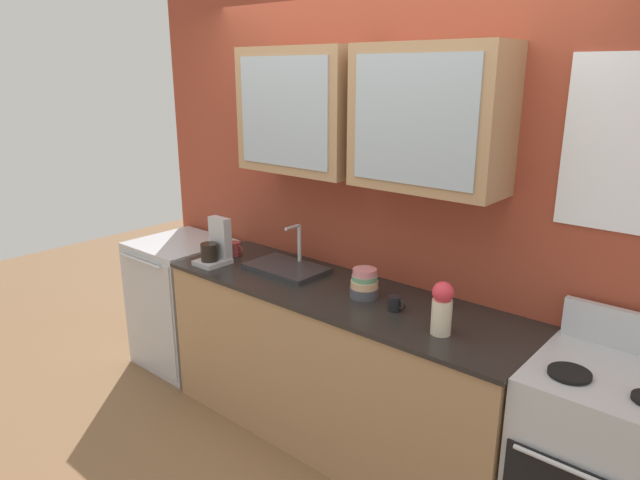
{
  "coord_description": "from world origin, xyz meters",
  "views": [
    {
      "loc": [
        1.84,
        -2.3,
        2.1
      ],
      "look_at": [
        -0.13,
        0.0,
        1.2
      ],
      "focal_mm": 32.01,
      "sensor_mm": 36.0,
      "label": 1
    }
  ],
  "objects_px": {
    "dishwasher": "(184,302)",
    "cup_near_bowls": "(395,304)",
    "stove_range": "(599,474)",
    "cup_near_sink": "(235,249)",
    "vase": "(442,307)",
    "sink_faucet": "(287,267)",
    "coffee_maker": "(216,247)",
    "bowl_stack": "(364,284)"
  },
  "relations": [
    {
      "from": "bowl_stack",
      "to": "cup_near_sink",
      "type": "distance_m",
      "value": 1.08
    },
    {
      "from": "stove_range",
      "to": "cup_near_bowls",
      "type": "xyz_separation_m",
      "value": [
        -1.03,
        -0.03,
        0.5
      ]
    },
    {
      "from": "sink_faucet",
      "to": "cup_near_bowls",
      "type": "xyz_separation_m",
      "value": [
        0.84,
        -0.08,
        0.02
      ]
    },
    {
      "from": "bowl_stack",
      "to": "dishwasher",
      "type": "distance_m",
      "value": 1.7
    },
    {
      "from": "stove_range",
      "to": "cup_near_sink",
      "type": "distance_m",
      "value": 2.39
    },
    {
      "from": "vase",
      "to": "coffee_maker",
      "type": "bearing_deg",
      "value": -179.05
    },
    {
      "from": "bowl_stack",
      "to": "sink_faucet",
      "type": "bearing_deg",
      "value": 177.05
    },
    {
      "from": "sink_faucet",
      "to": "cup_near_bowls",
      "type": "distance_m",
      "value": 0.84
    },
    {
      "from": "dishwasher",
      "to": "cup_near_bowls",
      "type": "bearing_deg",
      "value": -0.65
    },
    {
      "from": "cup_near_sink",
      "to": "coffee_maker",
      "type": "relative_size",
      "value": 0.41
    },
    {
      "from": "vase",
      "to": "bowl_stack",
      "type": "bearing_deg",
      "value": 166.02
    },
    {
      "from": "sink_faucet",
      "to": "cup_near_sink",
      "type": "height_order",
      "value": "sink_faucet"
    },
    {
      "from": "cup_near_bowls",
      "to": "coffee_maker",
      "type": "height_order",
      "value": "coffee_maker"
    },
    {
      "from": "bowl_stack",
      "to": "vase",
      "type": "xyz_separation_m",
      "value": [
        0.54,
        -0.13,
        0.06
      ]
    },
    {
      "from": "coffee_maker",
      "to": "dishwasher",
      "type": "bearing_deg",
      "value": 167.1
    },
    {
      "from": "vase",
      "to": "sink_faucet",
      "type": "bearing_deg",
      "value": 171.8
    },
    {
      "from": "stove_range",
      "to": "coffee_maker",
      "type": "bearing_deg",
      "value": -176.67
    },
    {
      "from": "bowl_stack",
      "to": "cup_near_sink",
      "type": "height_order",
      "value": "bowl_stack"
    },
    {
      "from": "bowl_stack",
      "to": "dishwasher",
      "type": "bearing_deg",
      "value": -178.93
    },
    {
      "from": "stove_range",
      "to": "bowl_stack",
      "type": "height_order",
      "value": "stove_range"
    },
    {
      "from": "stove_range",
      "to": "sink_faucet",
      "type": "xyz_separation_m",
      "value": [
        -1.87,
        0.06,
        0.48
      ]
    },
    {
      "from": "vase",
      "to": "cup_near_sink",
      "type": "relative_size",
      "value": 2.17
    },
    {
      "from": "stove_range",
      "to": "sink_faucet",
      "type": "height_order",
      "value": "sink_faucet"
    },
    {
      "from": "stove_range",
      "to": "dishwasher",
      "type": "distance_m",
      "value": 2.87
    },
    {
      "from": "bowl_stack",
      "to": "vase",
      "type": "distance_m",
      "value": 0.56
    },
    {
      "from": "stove_range",
      "to": "coffee_maker",
      "type": "distance_m",
      "value": 2.38
    },
    {
      "from": "dishwasher",
      "to": "bowl_stack",
      "type": "bearing_deg",
      "value": 1.07
    },
    {
      "from": "cup_near_bowls",
      "to": "dishwasher",
      "type": "bearing_deg",
      "value": 179.35
    },
    {
      "from": "stove_range",
      "to": "vase",
      "type": "bearing_deg",
      "value": -171.53
    },
    {
      "from": "bowl_stack",
      "to": "dishwasher",
      "type": "relative_size",
      "value": 0.17
    },
    {
      "from": "vase",
      "to": "coffee_maker",
      "type": "xyz_separation_m",
      "value": [
        -1.58,
        -0.03,
        -0.02
      ]
    },
    {
      "from": "cup_near_bowls",
      "to": "dishwasher",
      "type": "height_order",
      "value": "cup_near_bowls"
    },
    {
      "from": "sink_faucet",
      "to": "vase",
      "type": "distance_m",
      "value": 1.16
    },
    {
      "from": "cup_near_sink",
      "to": "dishwasher",
      "type": "distance_m",
      "value": 0.74
    },
    {
      "from": "bowl_stack",
      "to": "cup_near_sink",
      "type": "relative_size",
      "value": 1.35
    },
    {
      "from": "sink_faucet",
      "to": "coffee_maker",
      "type": "bearing_deg",
      "value": -156.16
    },
    {
      "from": "cup_near_sink",
      "to": "dishwasher",
      "type": "height_order",
      "value": "cup_near_sink"
    },
    {
      "from": "cup_near_sink",
      "to": "cup_near_bowls",
      "type": "relative_size",
      "value": 1.18
    },
    {
      "from": "vase",
      "to": "cup_near_sink",
      "type": "xyz_separation_m",
      "value": [
        -1.61,
        0.15,
        -0.09
      ]
    },
    {
      "from": "dishwasher",
      "to": "coffee_maker",
      "type": "distance_m",
      "value": 0.82
    },
    {
      "from": "cup_near_bowls",
      "to": "coffee_maker",
      "type": "distance_m",
      "value": 1.28
    },
    {
      "from": "stove_range",
      "to": "vase",
      "type": "relative_size",
      "value": 4.36
    }
  ]
}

